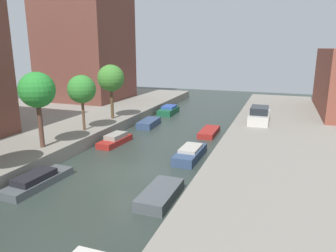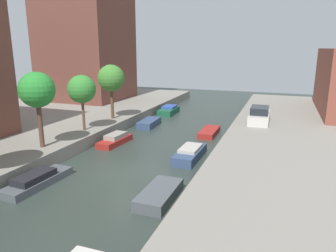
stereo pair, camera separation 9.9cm
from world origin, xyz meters
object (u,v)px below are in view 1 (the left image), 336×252
moored_boat_left_5 (169,110)px  moored_boat_right_3 (190,153)px  moored_boat_left_2 (37,180)px  moored_boat_right_4 (209,132)px  moored_boat_left_3 (115,140)px  parked_car (259,116)px  moored_boat_right_2 (160,194)px  apartment_tower_far (84,9)px  street_tree_3 (37,91)px  moored_boat_left_4 (149,123)px  street_tree_4 (82,89)px  street_tree_5 (111,78)px

moored_boat_left_5 → moored_boat_right_3: size_ratio=0.95×
moored_boat_left_2 → moored_boat_right_4: moored_boat_left_2 is taller
moored_boat_left_3 → moored_boat_left_5: (-0.00, 13.14, 0.06)m
moored_boat_left_2 → moored_boat_right_3: size_ratio=1.09×
parked_car → moored_boat_right_4: 5.05m
moored_boat_left_2 → moored_boat_right_2: moored_boat_left_2 is taller
moored_boat_left_2 → moored_boat_left_5: moored_boat_left_5 is taller
apartment_tower_far → moored_boat_right_3: size_ratio=5.66×
street_tree_3 → moored_boat_left_4: street_tree_3 is taller
street_tree_3 → street_tree_4: street_tree_3 is taller
moored_boat_left_4 → moored_boat_left_2: bearing=-91.4°
moored_boat_left_3 → moored_boat_left_4: 6.59m
street_tree_5 → moored_boat_left_2: size_ratio=1.17×
moored_boat_left_4 → moored_boat_right_2: bearing=-64.5°
moored_boat_right_3 → moored_boat_left_2: bearing=-133.2°
street_tree_5 → moored_boat_right_2: bearing=-51.6°
street_tree_3 → moored_boat_left_4: bearing=75.4°
moored_boat_left_5 → moored_boat_right_3: (6.88, -14.45, -0.03)m
moored_boat_left_5 → street_tree_5: bearing=-108.6°
moored_boat_left_4 → moored_boat_right_3: (6.66, -7.89, 0.05)m
moored_boat_left_4 → moored_boat_left_5: moored_boat_left_5 is taller
moored_boat_left_5 → moored_boat_left_2: bearing=-90.4°
parked_car → moored_boat_left_2: parked_car is taller
parked_car → moored_boat_left_3: 13.58m
street_tree_3 → parked_car: size_ratio=1.19×
street_tree_3 → street_tree_4: (-0.00, 5.04, -0.53)m
street_tree_3 → moored_boat_right_2: 11.39m
parked_car → moored_boat_left_2: (-11.13, -16.72, -1.29)m
apartment_tower_far → street_tree_5: apartment_tower_far is taller
apartment_tower_far → moored_boat_left_3: bearing=-50.2°
street_tree_4 → parked_car: size_ratio=1.05×
moored_boat_left_5 → moored_boat_right_2: 22.29m
moored_boat_right_2 → moored_boat_right_3: size_ratio=0.85×
apartment_tower_far → moored_boat_right_2: (19.50, -22.79, -12.36)m
parked_car → moored_boat_left_3: (-10.96, -7.91, -1.28)m
moored_boat_left_4 → moored_boat_right_4: bearing=-9.3°
street_tree_5 → parked_car: street_tree_5 is taller
street_tree_4 → moored_boat_right_3: bearing=-6.7°
street_tree_4 → street_tree_5: size_ratio=0.88×
street_tree_3 → moored_boat_right_4: street_tree_3 is taller
moored_boat_left_5 → street_tree_4: bearing=-102.1°
moored_boat_left_4 → street_tree_5: bearing=-147.8°
moored_boat_right_2 → street_tree_3: bearing=164.6°
parked_car → moored_boat_right_2: 16.38m
moored_boat_left_3 → moored_boat_right_4: 8.71m
parked_car → moored_boat_left_5: bearing=154.5°
moored_boat_right_3 → moored_boat_right_4: 6.83m
apartment_tower_far → street_tree_3: (9.50, -20.02, -7.66)m
moored_boat_right_4 → parked_car: bearing=29.4°
street_tree_4 → moored_boat_left_4: street_tree_4 is taller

